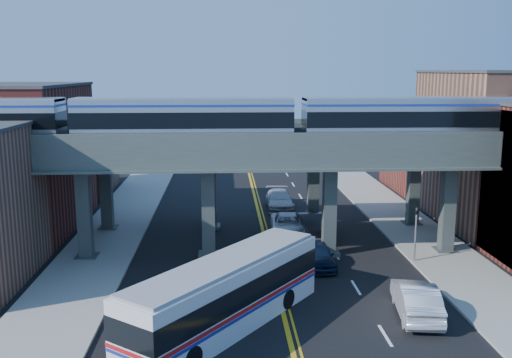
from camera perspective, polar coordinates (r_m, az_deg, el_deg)
ground at (r=30.98m, az=2.49°, el=-12.33°), size 120.00×120.00×0.00m
sidewalk_west at (r=41.11m, az=-15.22°, el=-6.69°), size 5.00×70.00×0.16m
sidewalk_east at (r=42.70m, az=16.76°, el=-6.12°), size 5.00×70.00×0.16m
building_west_b at (r=47.48m, az=-22.35°, el=1.91°), size 8.00×14.00×11.00m
building_west_c at (r=59.99m, az=-18.25°, el=2.42°), size 8.00×10.00×8.00m
building_east_b at (r=49.62m, az=22.41°, el=2.84°), size 8.00×14.00×12.00m
building_east_c at (r=61.69m, az=17.16°, el=3.17°), size 8.00×10.00×9.00m
elevated_viaduct_near at (r=36.90m, az=1.36°, el=1.92°), size 52.00×3.60×7.40m
elevated_viaduct_far at (r=43.82m, az=0.63°, el=3.33°), size 52.00×3.60×7.40m
transit_train at (r=36.57m, az=-7.21°, el=5.89°), size 42.79×2.68×3.11m
stop_sign at (r=33.18m, az=2.53°, el=-7.49°), size 0.76×0.09×2.63m
traffic_signal at (r=37.73m, az=15.69°, el=-4.77°), size 0.15×0.18×4.10m
transit_bus at (r=27.76m, az=-2.98°, el=-11.45°), size 9.85×11.58×3.22m
car_lane_a at (r=36.36m, az=6.25°, el=-7.57°), size 1.89×4.43×1.49m
car_lane_b at (r=42.34m, az=5.72°, el=-4.75°), size 2.52×5.40×1.71m
car_lane_c at (r=43.00m, az=3.21°, el=-4.60°), size 2.84×5.62×1.52m
car_lane_d at (r=50.94m, az=2.36°, el=-2.09°), size 2.33×5.64×1.63m
car_parked_curb at (r=30.32m, az=15.73°, el=-11.50°), size 2.53×5.45×1.73m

